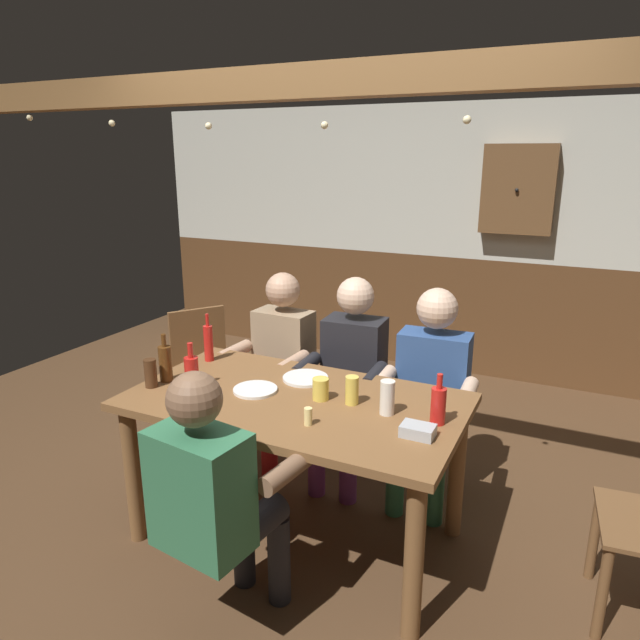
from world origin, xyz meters
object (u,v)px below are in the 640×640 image
object	(u,v)px
pint_glass_1	(387,398)
wall_dart_cabinet	(518,189)
chair_empty_near_right	(205,369)
bottle_1	(208,342)
person_3	(215,493)
pint_glass_4	(151,373)
pint_glass_0	(321,389)
pint_glass_2	(193,401)
pint_glass_3	(352,390)
bottle_3	(438,405)
plate_1	(305,378)
person_0	(277,360)
bottle_2	(165,363)
plate_0	(255,390)
dining_table	(295,419)
condiment_caddy	(418,431)
table_candle	(308,416)
bottle_0	(192,371)
person_2	(430,385)
person_1	(350,371)

from	to	relation	value
pint_glass_1	wall_dart_cabinet	size ratio (longest dim) A/B	0.23
chair_empty_near_right	bottle_1	size ratio (longest dim) A/B	3.19
person_3	bottle_1	world-z (taller)	person_3
pint_glass_1	pint_glass_4	distance (m)	1.20
pint_glass_0	pint_glass_1	size ratio (longest dim) A/B	0.67
pint_glass_2	pint_glass_3	bearing A→B (deg)	32.09
bottle_3	pint_glass_4	xyz separation A→B (m)	(-1.41, -0.23, -0.02)
plate_1	pint_glass_1	distance (m)	0.57
person_0	pint_glass_0	xyz separation A→B (m)	(0.61, -0.63, 0.16)
person_0	bottle_2	distance (m)	0.83
plate_0	plate_1	distance (m)	0.29
pint_glass_4	dining_table	bearing A→B (deg)	14.93
person_0	condiment_caddy	distance (m)	1.39
table_candle	pint_glass_2	size ratio (longest dim) A/B	0.76
plate_0	person_3	bearing A→B (deg)	-71.14
pint_glass_2	pint_glass_3	xyz separation A→B (m)	(0.63, 0.39, 0.02)
person_3	bottle_0	bearing A→B (deg)	140.92
person_2	plate_1	bearing A→B (deg)	35.93
bottle_1	pint_glass_3	distance (m)	0.98
person_2	plate_0	size ratio (longest dim) A/B	5.49
dining_table	chair_empty_near_right	xyz separation A→B (m)	(-1.12, 0.76, -0.19)
plate_0	pint_glass_4	size ratio (longest dim) A/B	1.50
dining_table	bottle_2	size ratio (longest dim) A/B	6.33
person_0	person_1	distance (m)	0.49
bottle_2	wall_dart_cabinet	bearing A→B (deg)	64.23
chair_empty_near_right	pint_glass_4	size ratio (longest dim) A/B	5.98
person_2	plate_0	xyz separation A→B (m)	(-0.71, -0.69, 0.11)
pint_glass_1	table_candle	bearing A→B (deg)	-136.85
bottle_0	pint_glass_1	xyz separation A→B (m)	(0.99, 0.13, -0.01)
person_2	bottle_2	world-z (taller)	person_2
condiment_caddy	pint_glass_3	distance (m)	0.42
pint_glass_3	pint_glass_4	bearing A→B (deg)	-165.79
dining_table	bottle_2	world-z (taller)	bottle_2
bottle_1	table_candle	bearing A→B (deg)	-28.65
pint_glass_3	person_0	bearing A→B (deg)	141.00
dining_table	bottle_1	size ratio (longest dim) A/B	5.84
dining_table	table_candle	bearing A→B (deg)	-50.57
pint_glass_2	pint_glass_3	size ratio (longest dim) A/B	0.77
person_3	dining_table	bearing A→B (deg)	98.36
pint_glass_1	chair_empty_near_right	bearing A→B (deg)	155.20
person_3	pint_glass_2	world-z (taller)	person_3
bottle_0	bottle_2	xyz separation A→B (m)	(-0.17, 0.01, 0.01)
person_0	pint_glass_4	world-z (taller)	person_0
plate_0	pint_glass_1	xyz separation A→B (m)	(0.68, 0.04, 0.07)
pint_glass_0	dining_table	bearing A→B (deg)	-160.42
table_candle	plate_1	xyz separation A→B (m)	(-0.25, 0.46, -0.03)
person_3	bottle_3	world-z (taller)	person_3
person_1	plate_0	distance (m)	0.73
bottle_0	pint_glass_2	size ratio (longest dim) A/B	2.25
chair_empty_near_right	wall_dart_cabinet	world-z (taller)	wall_dart_cabinet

